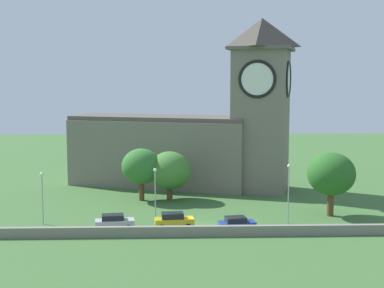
# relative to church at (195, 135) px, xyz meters

# --- Properties ---
(ground_plane) EXTENTS (200.00, 200.00, 0.00)m
(ground_plane) POSITION_rel_church_xyz_m (-0.17, -10.35, -8.85)
(ground_plane) COLOR #3D6633
(church) EXTENTS (38.47, 20.98, 27.76)m
(church) POSITION_rel_church_xyz_m (0.00, 0.00, 0.00)
(church) COLOR slate
(church) RESTS_ON ground
(quay_barrier) EXTENTS (48.33, 0.70, 1.21)m
(quay_barrier) POSITION_rel_church_xyz_m (-0.17, -29.35, -8.24)
(quay_barrier) COLOR gray
(quay_barrier) RESTS_ON ground
(car_silver) EXTENTS (4.87, 2.61, 1.78)m
(car_silver) POSITION_rel_church_xyz_m (-10.76, -25.92, -7.95)
(car_silver) COLOR silver
(car_silver) RESTS_ON ground
(car_yellow) EXTENTS (4.90, 2.52, 1.87)m
(car_yellow) POSITION_rel_church_xyz_m (-3.55, -25.68, -7.90)
(car_yellow) COLOR gold
(car_yellow) RESTS_ON ground
(car_blue) EXTENTS (4.53, 2.83, 1.67)m
(car_blue) POSITION_rel_church_xyz_m (4.00, -27.10, -8.00)
(car_blue) COLOR #233D9E
(car_blue) RESTS_ON ground
(streetlamp_west_end) EXTENTS (0.44, 0.44, 6.56)m
(streetlamp_west_end) POSITION_rel_church_xyz_m (-19.90, -23.51, -4.43)
(streetlamp_west_end) COLOR #9EA0A5
(streetlamp_west_end) RESTS_ON ground
(streetlamp_west_mid) EXTENTS (0.44, 0.44, 7.18)m
(streetlamp_west_mid) POSITION_rel_church_xyz_m (-5.84, -24.47, -4.08)
(streetlamp_west_mid) COLOR #9EA0A5
(streetlamp_west_mid) RESTS_ON ground
(streetlamp_central) EXTENTS (0.44, 0.44, 7.56)m
(streetlamp_central) POSITION_rel_church_xyz_m (10.79, -24.26, -3.86)
(streetlamp_central) COLOR #9EA0A5
(streetlamp_central) RESTS_ON ground
(tree_by_tower) EXTENTS (6.38, 6.38, 7.33)m
(tree_by_tower) POSITION_rel_church_xyz_m (-4.19, -10.15, -4.42)
(tree_by_tower) COLOR brown
(tree_by_tower) RESTS_ON ground
(tree_churchyard) EXTENTS (5.87, 5.87, 7.84)m
(tree_churchyard) POSITION_rel_church_xyz_m (-8.39, -10.47, -3.69)
(tree_churchyard) COLOR brown
(tree_churchyard) RESTS_ON ground
(tree_riverside_west) EXTENTS (6.31, 6.31, 8.49)m
(tree_riverside_west) POSITION_rel_church_xyz_m (17.23, -20.55, -3.25)
(tree_riverside_west) COLOR brown
(tree_riverside_west) RESTS_ON ground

